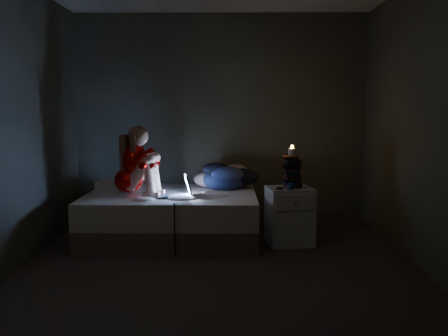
{
  "coord_description": "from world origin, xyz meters",
  "views": [
    {
      "loc": [
        0.09,
        -4.2,
        1.43
      ],
      "look_at": [
        0.05,
        1.0,
        0.8
      ],
      "focal_mm": 39.07,
      "sensor_mm": 36.0,
      "label": 1
    }
  ],
  "objects_px": {
    "nightstand": "(289,216)",
    "phone": "(279,188)",
    "laptop": "(174,185)",
    "candle": "(292,150)",
    "woman": "(128,160)",
    "bed": "(172,216)"
  },
  "relations": [
    {
      "from": "bed",
      "to": "woman",
      "type": "relative_size",
      "value": 2.44
    },
    {
      "from": "woman",
      "to": "bed",
      "type": "bearing_deg",
      "value": 27.46
    },
    {
      "from": "laptop",
      "to": "phone",
      "type": "height_order",
      "value": "laptop"
    },
    {
      "from": "bed",
      "to": "phone",
      "type": "relative_size",
      "value": 13.21
    },
    {
      "from": "woman",
      "to": "nightstand",
      "type": "bearing_deg",
      "value": 9.39
    },
    {
      "from": "laptop",
      "to": "candle",
      "type": "xyz_separation_m",
      "value": [
        1.24,
        0.04,
        0.37
      ]
    },
    {
      "from": "woman",
      "to": "nightstand",
      "type": "height_order",
      "value": "woman"
    },
    {
      "from": "bed",
      "to": "phone",
      "type": "height_order",
      "value": "phone"
    },
    {
      "from": "bed",
      "to": "woman",
      "type": "xyz_separation_m",
      "value": [
        -0.45,
        -0.12,
        0.63
      ]
    },
    {
      "from": "bed",
      "to": "nightstand",
      "type": "height_order",
      "value": "nightstand"
    },
    {
      "from": "nightstand",
      "to": "phone",
      "type": "xyz_separation_m",
      "value": [
        -0.13,
        -0.07,
        0.31
      ]
    },
    {
      "from": "laptop",
      "to": "candle",
      "type": "relative_size",
      "value": 4.42
    },
    {
      "from": "woman",
      "to": "phone",
      "type": "bearing_deg",
      "value": 6.59
    },
    {
      "from": "woman",
      "to": "laptop",
      "type": "height_order",
      "value": "woman"
    },
    {
      "from": "nightstand",
      "to": "phone",
      "type": "relative_size",
      "value": 4.35
    },
    {
      "from": "woman",
      "to": "phone",
      "type": "relative_size",
      "value": 5.41
    },
    {
      "from": "nightstand",
      "to": "laptop",
      "type": "bearing_deg",
      "value": 172.04
    },
    {
      "from": "candle",
      "to": "phone",
      "type": "bearing_deg",
      "value": -149.19
    },
    {
      "from": "laptop",
      "to": "phone",
      "type": "distance_m",
      "value": 1.09
    },
    {
      "from": "bed",
      "to": "laptop",
      "type": "height_order",
      "value": "laptop"
    },
    {
      "from": "nightstand",
      "to": "woman",
      "type": "bearing_deg",
      "value": 167.21
    },
    {
      "from": "nightstand",
      "to": "candle",
      "type": "height_order",
      "value": "candle"
    }
  ]
}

